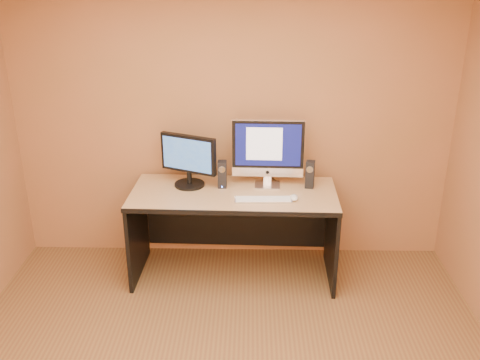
# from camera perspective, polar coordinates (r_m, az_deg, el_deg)

# --- Properties ---
(walls) EXTENTS (4.00, 4.00, 2.60)m
(walls) POSITION_cam_1_polar(r_m,az_deg,el_deg) (3.02, -2.03, -4.69)
(walls) COLOR #9E623F
(walls) RESTS_ON ground
(desk) EXTENTS (1.80, 0.83, 0.82)m
(desk) POSITION_cam_1_polar(r_m,az_deg,el_deg) (4.80, -0.66, -5.81)
(desk) COLOR tan
(desk) RESTS_ON ground
(imac) EXTENTS (0.64, 0.25, 0.61)m
(imac) POSITION_cam_1_polar(r_m,az_deg,el_deg) (4.65, 2.99, 2.86)
(imac) COLOR silver
(imac) RESTS_ON desk
(second_monitor) EXTENTS (0.60, 0.46, 0.47)m
(second_monitor) POSITION_cam_1_polar(r_m,az_deg,el_deg) (4.69, -5.49, 2.04)
(second_monitor) COLOR black
(second_monitor) RESTS_ON desk
(speaker_left) EXTENTS (0.08, 0.08, 0.24)m
(speaker_left) POSITION_cam_1_polar(r_m,az_deg,el_deg) (4.68, -1.91, 0.62)
(speaker_left) COLOR black
(speaker_left) RESTS_ON desk
(speaker_right) EXTENTS (0.09, 0.09, 0.24)m
(speaker_right) POSITION_cam_1_polar(r_m,az_deg,el_deg) (4.71, 7.47, 0.60)
(speaker_right) COLOR black
(speaker_right) RESTS_ON desk
(keyboard) EXTENTS (0.48, 0.14, 0.02)m
(keyboard) POSITION_cam_1_polar(r_m,az_deg,el_deg) (4.46, 2.48, -2.09)
(keyboard) COLOR silver
(keyboard) RESTS_ON desk
(mouse) EXTENTS (0.07, 0.11, 0.04)m
(mouse) POSITION_cam_1_polar(r_m,az_deg,el_deg) (4.49, 5.80, -1.86)
(mouse) COLOR silver
(mouse) RESTS_ON desk
(cable_a) EXTENTS (0.10, 0.23, 0.01)m
(cable_a) POSITION_cam_1_polar(r_m,az_deg,el_deg) (4.91, 3.51, 0.18)
(cable_a) COLOR black
(cable_a) RESTS_ON desk
(cable_b) EXTENTS (0.11, 0.18, 0.01)m
(cable_b) POSITION_cam_1_polar(r_m,az_deg,el_deg) (4.87, 2.43, -0.00)
(cable_b) COLOR black
(cable_b) RESTS_ON desk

